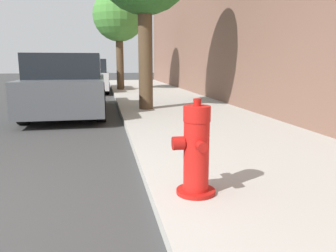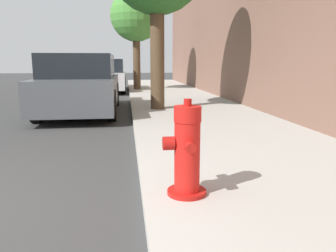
{
  "view_description": "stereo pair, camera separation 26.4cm",
  "coord_description": "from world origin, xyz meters",
  "px_view_note": "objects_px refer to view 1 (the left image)",
  "views": [
    {
      "loc": [
        1.5,
        -2.31,
        1.24
      ],
      "look_at": [
        2.25,
        1.51,
        0.49
      ],
      "focal_mm": 35.0,
      "sensor_mm": 36.0,
      "label": 1
    },
    {
      "loc": [
        1.76,
        -2.35,
        1.24
      ],
      "look_at": [
        2.25,
        1.51,
        0.49
      ],
      "focal_mm": 35.0,
      "sensor_mm": 36.0,
      "label": 2
    }
  ],
  "objects_px": {
    "parked_car_near": "(68,86)",
    "parked_car_mid": "(88,76)",
    "fire_hydrant": "(196,152)",
    "street_tree_far": "(119,16)"
  },
  "relations": [
    {
      "from": "parked_car_mid",
      "to": "street_tree_far",
      "type": "height_order",
      "value": "street_tree_far"
    },
    {
      "from": "parked_car_near",
      "to": "parked_car_mid",
      "type": "bearing_deg",
      "value": 87.99
    },
    {
      "from": "fire_hydrant",
      "to": "parked_car_near",
      "type": "height_order",
      "value": "parked_car_near"
    },
    {
      "from": "fire_hydrant",
      "to": "parked_car_mid",
      "type": "distance_m",
      "value": 12.16
    },
    {
      "from": "parked_car_mid",
      "to": "street_tree_far",
      "type": "relative_size",
      "value": 1.06
    },
    {
      "from": "parked_car_near",
      "to": "fire_hydrant",
      "type": "bearing_deg",
      "value": -74.26
    },
    {
      "from": "fire_hydrant",
      "to": "street_tree_far",
      "type": "bearing_deg",
      "value": 90.12
    },
    {
      "from": "parked_car_mid",
      "to": "street_tree_far",
      "type": "bearing_deg",
      "value": -13.57
    },
    {
      "from": "fire_hydrant",
      "to": "street_tree_far",
      "type": "xyz_separation_m",
      "value": [
        -0.02,
        11.75,
        2.67
      ]
    },
    {
      "from": "parked_car_mid",
      "to": "fire_hydrant",
      "type": "bearing_deg",
      "value": -83.48
    }
  ]
}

